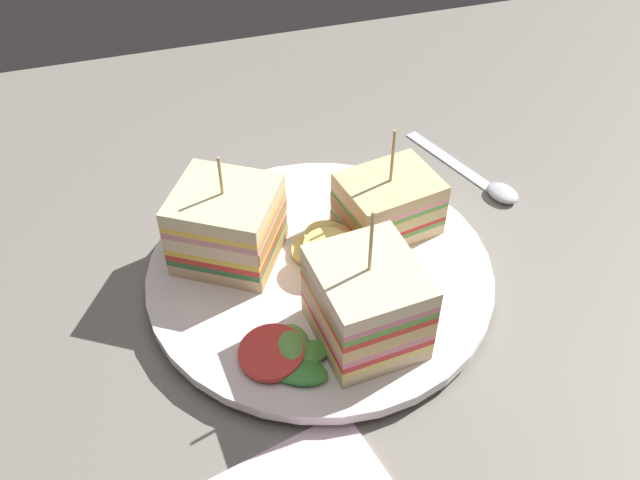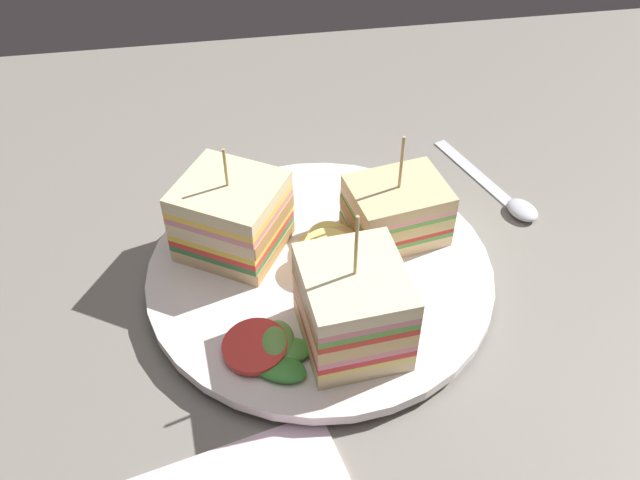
{
  "view_description": "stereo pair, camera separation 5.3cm",
  "coord_description": "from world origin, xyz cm",
  "px_view_note": "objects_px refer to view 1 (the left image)",
  "views": [
    {
      "loc": [
        -11.26,
        -36.67,
        41.02
      ],
      "look_at": [
        0.0,
        0.0,
        4.65
      ],
      "focal_mm": 38.86,
      "sensor_mm": 36.0,
      "label": 1
    },
    {
      "loc": [
        -6.12,
        -37.87,
        41.02
      ],
      "look_at": [
        0.0,
        0.0,
        4.65
      ],
      "focal_mm": 38.86,
      "sensor_mm": 36.0,
      "label": 2
    }
  ],
  "objects_px": {
    "plate": "(320,273)",
    "sandwich_wedge_0": "(227,225)",
    "chip_pile": "(327,247)",
    "sandwich_wedge_1": "(366,303)",
    "spoon": "(485,182)",
    "sandwich_wedge_2": "(388,204)"
  },
  "relations": [
    {
      "from": "sandwich_wedge_1",
      "to": "spoon",
      "type": "relative_size",
      "value": 0.84
    },
    {
      "from": "plate",
      "to": "sandwich_wedge_2",
      "type": "bearing_deg",
      "value": 24.1
    },
    {
      "from": "sandwich_wedge_0",
      "to": "chip_pile",
      "type": "xyz_separation_m",
      "value": [
        0.07,
        -0.03,
        -0.02
      ]
    },
    {
      "from": "sandwich_wedge_1",
      "to": "chip_pile",
      "type": "height_order",
      "value": "sandwich_wedge_1"
    },
    {
      "from": "chip_pile",
      "to": "spoon",
      "type": "distance_m",
      "value": 0.19
    },
    {
      "from": "plate",
      "to": "sandwich_wedge_0",
      "type": "relative_size",
      "value": 2.69
    },
    {
      "from": "spoon",
      "to": "sandwich_wedge_1",
      "type": "bearing_deg",
      "value": -69.23
    },
    {
      "from": "plate",
      "to": "sandwich_wedge_1",
      "type": "distance_m",
      "value": 0.08
    },
    {
      "from": "sandwich_wedge_2",
      "to": "chip_pile",
      "type": "height_order",
      "value": "sandwich_wedge_2"
    },
    {
      "from": "sandwich_wedge_0",
      "to": "chip_pile",
      "type": "height_order",
      "value": "sandwich_wedge_0"
    },
    {
      "from": "plate",
      "to": "chip_pile",
      "type": "distance_m",
      "value": 0.02
    },
    {
      "from": "plate",
      "to": "sandwich_wedge_2",
      "type": "distance_m",
      "value": 0.08
    },
    {
      "from": "chip_pile",
      "to": "sandwich_wedge_0",
      "type": "bearing_deg",
      "value": 160.17
    },
    {
      "from": "sandwich_wedge_0",
      "to": "plate",
      "type": "bearing_deg",
      "value": 2.65
    },
    {
      "from": "sandwich_wedge_0",
      "to": "chip_pile",
      "type": "bearing_deg",
      "value": 11.84
    },
    {
      "from": "plate",
      "to": "spoon",
      "type": "bearing_deg",
      "value": 21.63
    },
    {
      "from": "chip_pile",
      "to": "plate",
      "type": "bearing_deg",
      "value": -133.54
    },
    {
      "from": "plate",
      "to": "spoon",
      "type": "height_order",
      "value": "plate"
    },
    {
      "from": "sandwich_wedge_2",
      "to": "plate",
      "type": "bearing_deg",
      "value": 14.23
    },
    {
      "from": "plate",
      "to": "sandwich_wedge_0",
      "type": "height_order",
      "value": "sandwich_wedge_0"
    },
    {
      "from": "sandwich_wedge_1",
      "to": "chip_pile",
      "type": "bearing_deg",
      "value": -3.39
    },
    {
      "from": "sandwich_wedge_0",
      "to": "sandwich_wedge_1",
      "type": "xyz_separation_m",
      "value": [
        0.08,
        -0.11,
        0.0
      ]
    }
  ]
}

